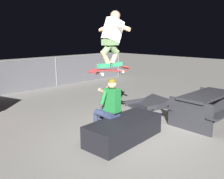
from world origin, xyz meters
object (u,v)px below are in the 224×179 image
skater_airborne (112,36)px  kicker_ramp (148,105)px  person_sitting_on_ledge (108,104)px  skateboard (110,70)px  ledge_box_main (124,130)px  picnic_table_back (206,104)px

skater_airborne → kicker_ramp: 3.26m
person_sitting_on_ledge → skater_airborne: size_ratio=1.15×
skateboard → kicker_ramp: bearing=17.0°
skateboard → ledge_box_main: bearing=-76.3°
kicker_ramp → picnic_table_back: (-0.15, -1.85, 0.44)m
skater_airborne → kicker_ramp: (2.39, 0.75, -2.08)m
skater_airborne → kicker_ramp: bearing=17.5°
person_sitting_on_ledge → picnic_table_back: size_ratio=0.73×
ledge_box_main → skateboard: size_ratio=1.73×
person_sitting_on_ledge → picnic_table_back: bearing=-27.9°
person_sitting_on_ledge → picnic_table_back: person_sitting_on_ledge is taller
person_sitting_on_ledge → skateboard: skateboard is taller
skateboard → skater_airborne: (0.06, -0.00, 0.69)m
skateboard → picnic_table_back: (2.29, -1.10, -0.96)m
skateboard → kicker_ramp: size_ratio=0.82×
ledge_box_main → skateboard: (-0.08, 0.33, 1.23)m
ledge_box_main → person_sitting_on_ledge: person_sitting_on_ledge is taller
skater_airborne → picnic_table_back: size_ratio=0.64×
skateboard → kicker_ramp: (2.45, 0.75, -1.40)m
person_sitting_on_ledge → ledge_box_main: bearing=-84.7°
ledge_box_main → person_sitting_on_ledge: bearing=95.3°
person_sitting_on_ledge → kicker_ramp: person_sitting_on_ledge is taller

